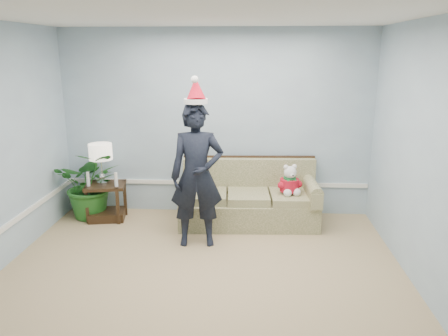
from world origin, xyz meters
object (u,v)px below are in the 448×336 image
sofa (248,201)px  teddy_bear (290,183)px  houseplant (91,184)px  man (197,176)px  side_table (107,205)px  table_lamp (101,153)px

sofa → teddy_bear: 0.65m
houseplant → teddy_bear: houseplant is taller
man → teddy_bear: man is taller
teddy_bear → side_table: bearing=161.4°
sofa → teddy_bear: (0.56, -0.12, 0.30)m
table_lamp → houseplant: (-0.19, 0.05, -0.47)m
houseplant → teddy_bear: (2.84, -0.15, 0.11)m
sofa → houseplant: bearing=176.0°
sofa → man: 1.15m
houseplant → man: size_ratio=0.57×
man → houseplant: bearing=147.0°
houseplant → man: bearing=-26.0°
sofa → houseplant: size_ratio=1.92×
side_table → table_lamp: (-0.04, 0.03, 0.77)m
man → teddy_bear: (1.19, 0.65, -0.27)m
sofa → table_lamp: table_lamp is taller
sofa → side_table: size_ratio=3.15×
side_table → houseplant: (-0.23, 0.07, 0.30)m
teddy_bear → houseplant: bearing=160.1°
sofa → man: bearing=-132.3°
sofa → teddy_bear: sofa is taller
sofa → man: man is taller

